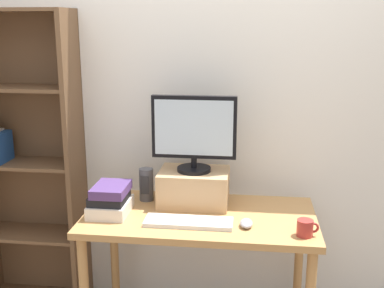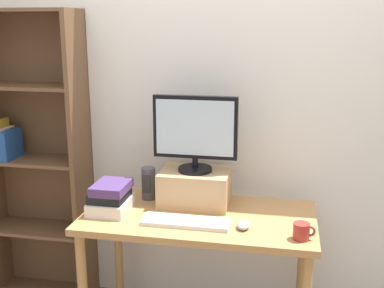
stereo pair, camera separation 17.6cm
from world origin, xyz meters
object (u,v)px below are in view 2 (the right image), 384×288
desk_speaker (149,183)px  computer_mouse (243,225)px  keyboard (186,222)px  riser_box (195,187)px  computer_monitor (195,132)px  book_stack (111,198)px  desk (199,231)px  bookshelf_unit (34,158)px  coffee_mug (302,231)px

desk_speaker → computer_mouse: bearing=-27.9°
desk_speaker → keyboard: bearing=-47.4°
riser_box → desk_speaker: bearing=175.8°
computer_monitor → book_stack: (-0.42, -0.20, -0.34)m
desk → computer_monitor: bearing=108.5°
riser_box → computer_mouse: size_ratio=3.67×
desk → riser_box: (-0.05, 0.15, 0.19)m
desk → computer_monitor: computer_monitor is taller
bookshelf_unit → book_stack: bearing=-28.2°
bookshelf_unit → keyboard: 1.15m
bookshelf_unit → computer_mouse: (1.35, -0.42, -0.15)m
computer_monitor → desk_speaker: computer_monitor is taller
bookshelf_unit → computer_monitor: bearing=-7.6°
book_stack → coffee_mug: book_stack is taller
riser_box → computer_mouse: riser_box is taller
riser_box → computer_monitor: (-0.00, -0.00, 0.32)m
desk → book_stack: (-0.47, -0.05, 0.17)m
book_stack → desk_speaker: (0.15, 0.22, 0.02)m
desk → keyboard: size_ratio=2.75×
desk → desk_speaker: size_ratio=6.54×
computer_monitor → keyboard: (0.01, -0.29, -0.40)m
riser_box → desk_speaker: (-0.28, 0.02, -0.00)m
computer_monitor → desk: bearing=-71.5°
keyboard → coffee_mug: (0.57, -0.07, 0.03)m
computer_monitor → coffee_mug: (0.58, -0.35, -0.37)m
bookshelf_unit → computer_mouse: 1.42m
keyboard → desk_speaker: (-0.28, 0.31, 0.08)m
computer_mouse → desk_speaker: desk_speaker is taller
bookshelf_unit → computer_monitor: (1.05, -0.14, 0.25)m
computer_monitor → desk_speaker: bearing=175.5°
riser_box → book_stack: bearing=-155.0°
keyboard → riser_box: bearing=91.5°
book_stack → desk_speaker: desk_speaker is taller
desk → riser_box: riser_box is taller
computer_mouse → book_stack: bearing=173.2°
bookshelf_unit → coffee_mug: 1.70m
computer_monitor → computer_mouse: computer_monitor is taller
computer_mouse → desk_speaker: size_ratio=0.56×
coffee_mug → desk_speaker: (-0.85, 0.38, 0.05)m
desk → bookshelf_unit: bearing=165.3°
keyboard → book_stack: (-0.43, 0.09, 0.06)m
keyboard → coffee_mug: size_ratio=4.23×
desk → computer_monitor: 0.53m
keyboard → desk: bearing=73.1°
computer_mouse → coffee_mug: (0.28, -0.07, 0.02)m
desk → keyboard: 0.18m
keyboard → computer_mouse: computer_mouse is taller
desk → desk_speaker: (-0.33, 0.17, 0.19)m
computer_monitor → book_stack: computer_monitor is taller
desk → computer_mouse: bearing=-28.4°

